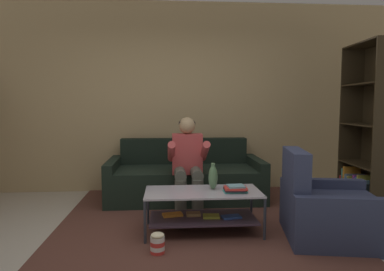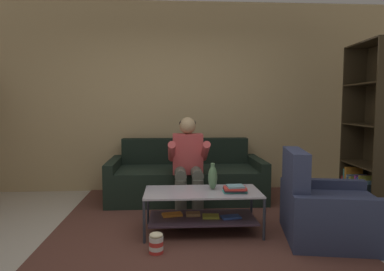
{
  "view_description": "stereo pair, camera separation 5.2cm",
  "coord_description": "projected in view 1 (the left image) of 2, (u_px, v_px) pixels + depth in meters",
  "views": [
    {
      "loc": [
        -0.12,
        -2.91,
        1.33
      ],
      "look_at": [
        0.17,
        0.91,
        0.99
      ],
      "focal_mm": 32.0,
      "sensor_mm": 36.0,
      "label": 1
    },
    {
      "loc": [
        -0.06,
        -2.92,
        1.33
      ],
      "look_at": [
        0.17,
        0.91,
        0.99
      ],
      "focal_mm": 32.0,
      "sensor_mm": 36.0,
      "label": 2
    }
  ],
  "objects": [
    {
      "name": "couch",
      "position": [
        185.0,
        179.0,
        4.84
      ],
      "size": [
        2.14,
        0.96,
        0.83
      ],
      "color": "black",
      "rests_on": "ground"
    },
    {
      "name": "armchair",
      "position": [
        327.0,
        211.0,
        3.39
      ],
      "size": [
        1.02,
        1.01,
        0.89
      ],
      "color": "#2F3553",
      "rests_on": "ground"
    },
    {
      "name": "person_seated_center",
      "position": [
        188.0,
        160.0,
        4.25
      ],
      "size": [
        0.5,
        0.58,
        1.18
      ],
      "color": "#535448",
      "rests_on": "ground"
    },
    {
      "name": "ground",
      "position": [
        181.0,
        256.0,
        3.02
      ],
      "size": [
        16.8,
        16.8,
        0.0
      ],
      "primitive_type": "plane",
      "color": "#BBB3A5"
    },
    {
      "name": "book_stack",
      "position": [
        235.0,
        189.0,
        3.49
      ],
      "size": [
        0.24,
        0.19,
        0.07
      ],
      "color": "teal",
      "rests_on": "coffee_table"
    },
    {
      "name": "area_rug",
      "position": [
        193.0,
        216.0,
        4.1
      ],
      "size": [
        3.02,
        3.26,
        0.01
      ],
      "color": "brown",
      "rests_on": "ground"
    },
    {
      "name": "popcorn_tub",
      "position": [
        158.0,
        243.0,
        3.05
      ],
      "size": [
        0.13,
        0.13,
        0.2
      ],
      "color": "red",
      "rests_on": "ground"
    },
    {
      "name": "back_partition",
      "position": [
        174.0,
        97.0,
        5.33
      ],
      "size": [
        8.4,
        0.12,
        2.9
      ],
      "primitive_type": "cube",
      "color": "tan",
      "rests_on": "ground"
    },
    {
      "name": "bookshelf",
      "position": [
        368.0,
        147.0,
        4.57
      ],
      "size": [
        0.39,
        0.91,
        2.14
      ],
      "color": "#322818",
      "rests_on": "ground"
    },
    {
      "name": "coffee_table",
      "position": [
        203.0,
        205.0,
        3.56
      ],
      "size": [
        1.19,
        0.56,
        0.44
      ],
      "color": "#B9B5C3",
      "rests_on": "ground"
    },
    {
      "name": "vase",
      "position": [
        213.0,
        177.0,
        3.61
      ],
      "size": [
        0.1,
        0.1,
        0.28
      ],
      "color": "#52784F",
      "rests_on": "coffee_table"
    }
  ]
}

